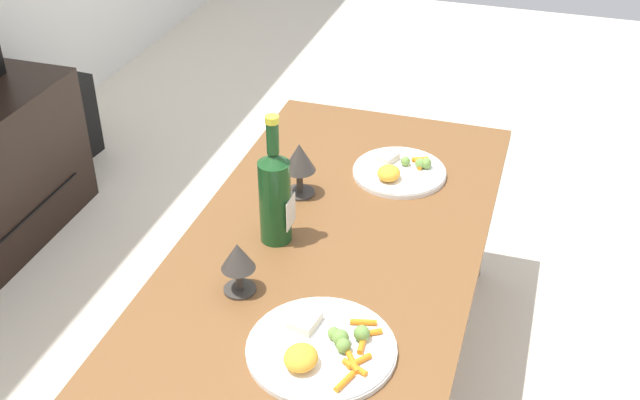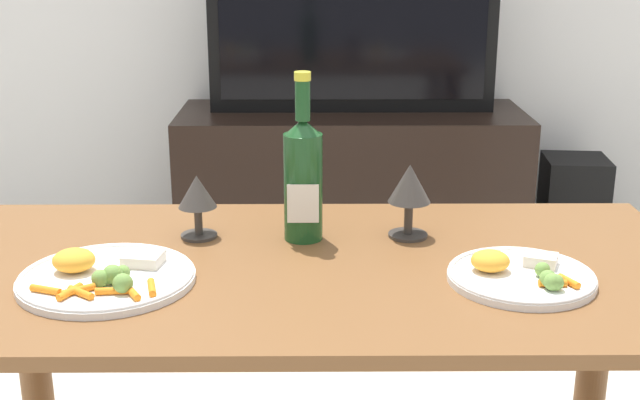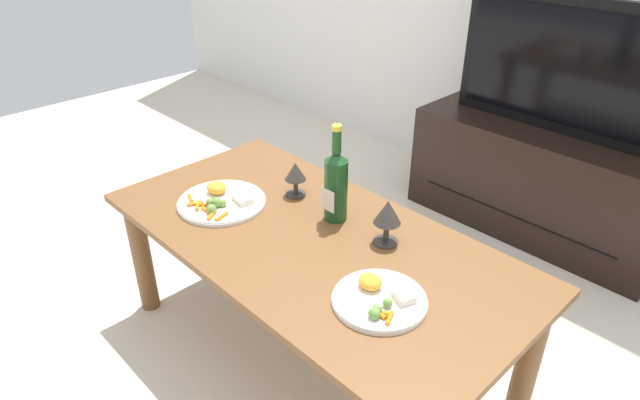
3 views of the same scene
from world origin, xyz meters
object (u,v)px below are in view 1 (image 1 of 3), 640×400
Objects in this scene: dining_table at (331,271)px; goblet_left at (238,259)px; floor_speaker at (60,119)px; wine_bottle at (275,193)px; dinner_plate_left at (321,347)px; goblet_right at (299,160)px; dinner_plate_right at (399,171)px.

goblet_left is (-0.22, 0.14, 0.17)m from dining_table.
floor_speaker is 1.63m from wine_bottle.
floor_speaker is at bearing 53.42° from wine_bottle.
goblet_left is at bearing 148.34° from dining_table.
dinner_plate_left reaches higher than dining_table.
goblet_right reaches higher than goblet_left.
goblet_left is 0.62m from dinner_plate_right.
floor_speaker is (0.91, 1.38, -0.25)m from dining_table.
dining_table is at bearing -80.82° from wine_bottle.
goblet_right is at bearing 22.74° from dinner_plate_left.
dinner_plate_left is 1.20× the size of dinner_plate_right.
floor_speaker is 1.11× the size of dinner_plate_left.
goblet_right is 0.59m from dinner_plate_left.
wine_bottle is (-0.02, 0.13, 0.21)m from dining_table.
dinner_plate_left is at bearing -125.64° from floor_speaker.
goblet_right reaches higher than floor_speaker.
dining_table is 4.65× the size of dinner_plate_left.
dinner_plate_left is at bearing -179.96° from dinner_plate_right.
dining_table is at bearing -118.29° from floor_speaker.
floor_speaker is at bearing 69.16° from dinner_plate_right.
goblet_right is (0.18, 0.14, 0.18)m from dining_table.
dining_table is 0.38m from dinner_plate_left.
dinner_plate_left is (-0.54, -0.22, -0.09)m from goblet_right.
dinner_plate_right reaches higher than floor_speaker.
dinner_plate_right is at bearing -30.02° from wine_bottle.
goblet_right is at bearing -115.23° from floor_speaker.
wine_bottle is 0.21m from goblet_left.
goblet_right is at bearing 2.75° from wine_bottle.
goblet_right is (-0.73, -1.24, 0.43)m from floor_speaker.
wine_bottle reaches higher than goblet_right.
goblet_right reaches higher than dinner_plate_left.
dinner_plate_right is at bearing -53.31° from goblet_right.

